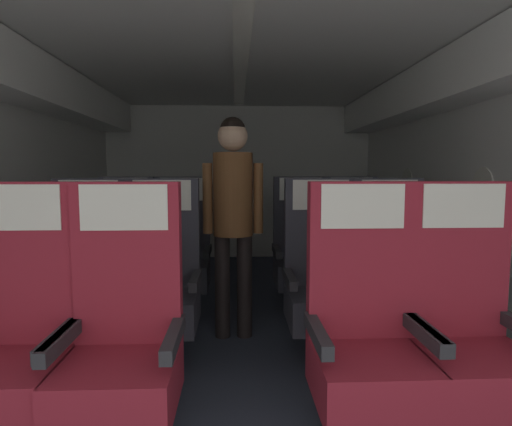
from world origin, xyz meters
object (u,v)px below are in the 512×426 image
seat_a_right_window (365,337)px  flight_attendant (233,204)px  seat_a_right_aisle (468,335)px  seat_c_right_window (301,254)px  seat_c_right_aisle (353,254)px  seat_a_left_aisle (123,342)px  seat_b_left_window (87,285)px  seat_c_left_aisle (182,255)px  seat_b_right_aisle (391,281)px  seat_c_left_window (125,256)px  seat_a_left_window (13,343)px  seat_b_right_window (322,282)px  seat_b_left_aisle (162,284)px

seat_a_right_window → flight_attendant: bearing=115.3°
seat_a_right_aisle → seat_c_right_window: bearing=103.5°
seat_c_right_aisle → seat_a_right_aisle: bearing=-90.0°
seat_a_left_aisle → seat_a_right_aisle: bearing=0.5°
seat_b_left_window → seat_c_left_aisle: same height
seat_b_right_aisle → seat_c_left_window: 2.20m
seat_a_left_window → seat_c_right_window: same height
seat_a_left_window → seat_b_right_window: bearing=31.7°
seat_a_left_window → seat_b_left_window: size_ratio=1.00×
seat_b_left_window → seat_c_left_aisle: (0.48, 0.96, 0.00)m
seat_c_right_aisle → seat_c_right_window: bearing=178.8°
seat_a_right_window → seat_a_left_aisle: bearing=-179.3°
seat_a_left_aisle → seat_b_left_window: (-0.47, 0.95, 0.00)m
seat_a_left_aisle → seat_c_right_aisle: bearing=51.5°
flight_attendant → seat_b_right_aisle: bearing=168.4°
seat_b_left_aisle → seat_b_right_window: 1.05m
flight_attendant → seat_c_left_window: bearing=-29.5°
seat_a_right_window → flight_attendant: (-0.59, 1.24, 0.50)m
seat_a_left_window → seat_c_left_aisle: bearing=75.7°
seat_a_left_aisle → seat_b_left_window: size_ratio=1.00×
seat_c_left_window → seat_b_right_aisle: bearing=-25.6°
seat_a_left_window → flight_attendant: flight_attendant is taller
seat_b_right_aisle → flight_attendant: 1.20m
seat_b_right_aisle → seat_c_left_window: bearing=154.4°
seat_b_right_aisle → seat_c_left_window: size_ratio=1.00×
seat_a_right_window → seat_c_right_aisle: 1.95m
seat_c_left_aisle → seat_b_right_aisle: bearing=-32.5°
seat_c_right_window → seat_a_left_aisle: bearing=-119.0°
seat_c_left_aisle → seat_c_right_window: bearing=0.5°
seat_a_right_aisle → seat_a_right_window: (-0.46, -0.00, 0.00)m
seat_b_left_window → seat_c_left_aisle: 1.07m
seat_a_left_aisle → seat_c_right_window: size_ratio=1.00×
seat_a_left_window → seat_b_right_aisle: 2.19m
seat_a_left_aisle → seat_a_right_window: same height
seat_b_right_aisle → seat_c_right_window: size_ratio=1.00×
seat_b_left_window → seat_b_right_aisle: same height
seat_a_right_window → seat_b_left_aisle: size_ratio=1.00×
seat_c_left_window → flight_attendant: (0.93, -0.64, 0.50)m
seat_b_left_window → seat_c_right_window: 1.81m
seat_a_right_window → seat_b_left_aisle: (-1.05, 0.94, 0.00)m
seat_a_left_aisle → seat_b_right_aisle: bearing=32.0°
seat_b_left_window → seat_c_right_aisle: size_ratio=1.00×
seat_c_right_aisle → seat_c_right_window: same height
seat_a_left_aisle → seat_b_right_window: same height
seat_a_left_window → seat_c_left_window: size_ratio=1.00×
seat_b_left_window → seat_c_right_window: (1.53, 0.97, 0.00)m
seat_a_left_aisle → seat_b_left_aisle: (0.00, 0.95, 0.00)m
seat_c_left_window → seat_a_right_aisle: bearing=-43.5°
seat_b_right_aisle → seat_b_right_window: same height
flight_attendant → seat_b_left_aisle: bearing=38.3°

